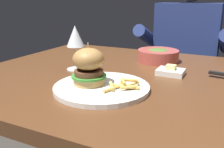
{
  "coord_description": "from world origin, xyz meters",
  "views": [
    {
      "loc": [
        0.26,
        -0.8,
        1.0
      ],
      "look_at": [
        -0.06,
        -0.15,
        0.78
      ],
      "focal_mm": 40.0,
      "sensor_mm": 36.0,
      "label": 1
    }
  ],
  "objects": [
    {
      "name": "dining_table",
      "position": [
        0.0,
        0.0,
        0.65
      ],
      "size": [
        1.26,
        0.91,
        0.74
      ],
      "color": "#56331C",
      "rests_on": "ground"
    },
    {
      "name": "soup_bowl",
      "position": [
        -0.03,
        0.24,
        0.77
      ],
      "size": [
        0.18,
        0.18,
        0.06
      ],
      "color": "#B24C42",
      "rests_on": "dining_table"
    },
    {
      "name": "diner_person",
      "position": [
        0.01,
        0.73,
        0.56
      ],
      "size": [
        0.51,
        0.36,
        1.18
      ],
      "color": "#282833",
      "rests_on": "ground"
    },
    {
      "name": "fries_pile",
      "position": [
        -0.01,
        -0.17,
        0.76
      ],
      "size": [
        0.1,
        0.11,
        0.02
      ],
      "color": "gold",
      "rests_on": "main_plate"
    },
    {
      "name": "butter_dish",
      "position": [
        0.07,
        0.07,
        0.75
      ],
      "size": [
        0.09,
        0.08,
        0.04
      ],
      "color": "white",
      "rests_on": "dining_table"
    },
    {
      "name": "burger_sandwich",
      "position": [
        -0.12,
        -0.18,
        0.81
      ],
      "size": [
        0.11,
        0.11,
        0.13
      ],
      "color": "tan",
      "rests_on": "main_plate"
    },
    {
      "name": "wine_glass",
      "position": [
        -0.27,
        -0.03,
        0.86
      ],
      "size": [
        0.07,
        0.07,
        0.17
      ],
      "color": "silver",
      "rests_on": "dining_table"
    },
    {
      "name": "main_plate",
      "position": [
        -0.08,
        -0.18,
        0.75
      ],
      "size": [
        0.29,
        0.29,
        0.01
      ],
      "primitive_type": "cylinder",
      "color": "white",
      "rests_on": "dining_table"
    }
  ]
}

